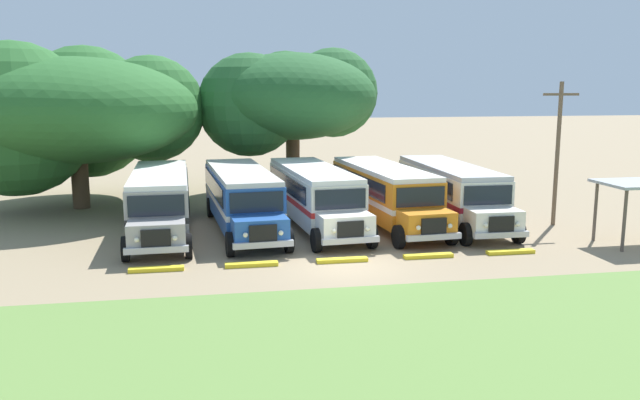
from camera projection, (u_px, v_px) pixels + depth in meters
ground_plane at (345, 266)px, 24.44m from camera, size 220.00×220.00×0.00m
foreground_grass_strip at (411, 349)px, 16.79m from camera, size 80.00×10.77×0.01m
parked_bus_slot_0 at (160, 199)px, 29.78m from camera, size 2.94×10.87×2.82m
parked_bus_slot_1 at (242, 196)px, 30.52m from camera, size 3.43×10.95×2.82m
parked_bus_slot_2 at (315, 194)px, 31.21m from camera, size 3.45×10.96×2.82m
parked_bus_slot_3 at (385, 192)px, 31.79m from camera, size 3.41×10.95×2.82m
parked_bus_slot_4 at (451, 190)px, 32.27m from camera, size 2.75×10.85×2.82m
curb_wheelstop_0 at (156, 269)px, 23.79m from camera, size 2.00×0.36×0.15m
curb_wheelstop_1 at (252, 265)px, 24.40m from camera, size 2.00×0.36×0.15m
curb_wheelstop_2 at (342, 260)px, 25.02m from camera, size 2.00×0.36×0.15m
curb_wheelstop_3 at (428, 256)px, 25.63m from camera, size 2.00×0.36×0.15m
curb_wheelstop_4 at (510, 252)px, 26.25m from camera, size 2.00×0.36×0.15m
broad_shade_tree at (290, 97)px, 40.06m from camera, size 11.39×11.49×9.10m
secondary_tree at (73, 113)px, 35.77m from camera, size 13.89×13.48×9.08m
utility_pole at (558, 149)px, 31.03m from camera, size 1.80×0.20×6.92m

